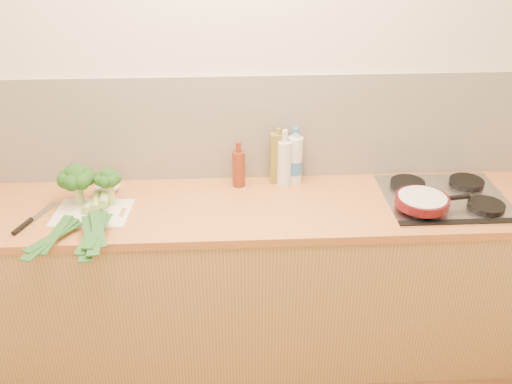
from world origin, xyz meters
TOP-DOWN VIEW (x-y plane):
  - room_shell at (0.00, 1.49)m, footprint 3.50×3.50m
  - counter at (0.00, 1.20)m, footprint 3.20×0.62m
  - gas_hob at (1.02, 1.20)m, footprint 0.58×0.50m
  - chopping_board at (-0.65, 1.15)m, footprint 0.36×0.28m
  - broccoli_left at (-0.72, 1.23)m, footprint 0.17×0.17m
  - broccoli_right at (-0.58, 1.22)m, footprint 0.13×0.13m
  - leek_front at (-0.68, 1.13)m, footprint 0.31×0.66m
  - leek_mid at (-0.63, 1.10)m, footprint 0.13×0.68m
  - leek_back at (-0.59, 1.10)m, footprint 0.12×0.65m
  - chefs_knife at (-0.92, 1.07)m, footprint 0.14×0.30m
  - skillet at (0.87, 1.09)m, footprint 0.36×0.25m
  - oil_tin at (0.23, 1.42)m, footprint 0.08×0.05m
  - glass_bottle at (0.26, 1.40)m, footprint 0.07×0.07m
  - amber_bottle at (0.03, 1.40)m, footprint 0.06×0.06m
  - water_bottle at (0.31, 1.42)m, footprint 0.08×0.08m

SIDE VIEW (x-z plane):
  - counter at x=0.00m, z-range 0.00..0.90m
  - chopping_board at x=-0.65m, z-range 0.90..0.91m
  - chefs_knife at x=-0.92m, z-range 0.90..0.92m
  - gas_hob at x=1.02m, z-range 0.89..0.93m
  - leek_front at x=-0.68m, z-range 0.91..0.95m
  - leek_mid at x=-0.63m, z-range 0.93..0.97m
  - skillet at x=0.87m, z-range 0.94..0.98m
  - leek_back at x=-0.59m, z-range 0.95..0.99m
  - amber_bottle at x=0.03m, z-range 0.88..1.12m
  - water_bottle at x=0.31m, z-range 0.88..1.15m
  - glass_bottle at x=0.26m, z-range 0.88..1.17m
  - oil_tin at x=0.23m, z-range 0.89..1.18m
  - broccoli_right at x=-0.58m, z-range 0.95..1.13m
  - broccoli_left at x=-0.72m, z-range 0.94..1.15m
  - room_shell at x=0.00m, z-range -0.58..2.92m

